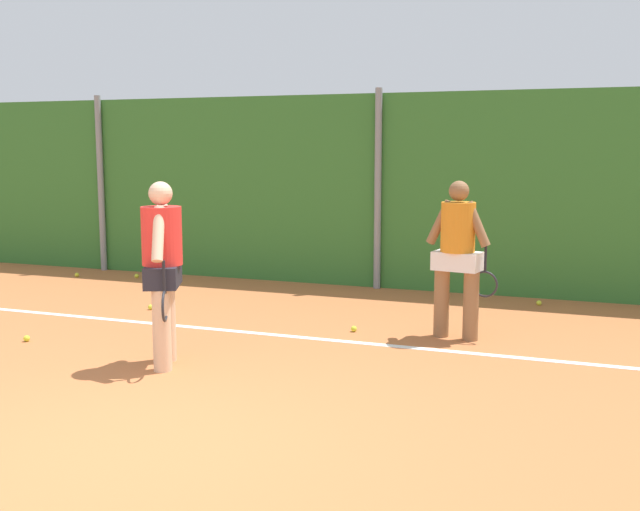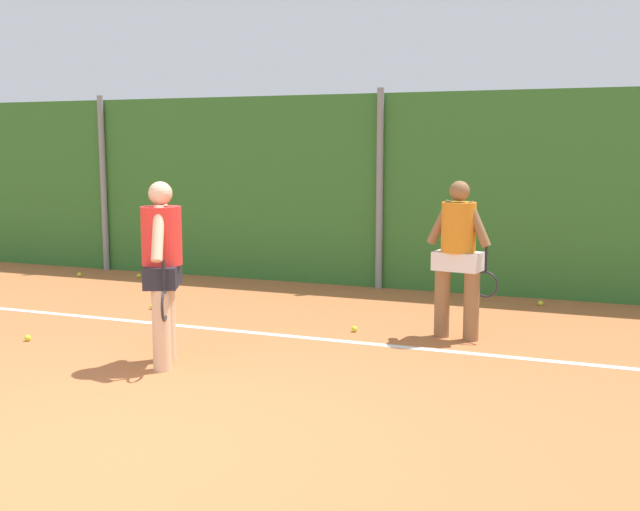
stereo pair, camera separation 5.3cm
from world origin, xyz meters
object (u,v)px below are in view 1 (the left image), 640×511
player_foreground_near (163,264)px  tennis_ball_2 (354,329)px  player_midcourt (458,251)px  tennis_ball_5 (539,303)px  tennis_ball_7 (27,338)px  tennis_ball_3 (151,307)px  tennis_ball_1 (137,276)px  tennis_ball_8 (77,275)px

player_foreground_near → tennis_ball_2: (1.25, 1.85, -0.93)m
player_midcourt → tennis_ball_5: bearing=80.6°
tennis_ball_2 → tennis_ball_7: (-3.08, -1.60, 0.00)m
tennis_ball_2 → tennis_ball_3: bearing=175.9°
tennis_ball_3 → tennis_ball_7: 1.83m
tennis_ball_1 → tennis_ball_3: same height
tennis_ball_1 → tennis_ball_2: size_ratio=1.00×
tennis_ball_3 → tennis_ball_2: bearing=-4.1°
tennis_ball_3 → tennis_ball_5: 4.94m
tennis_ball_3 → player_foreground_near: bearing=-54.1°
player_foreground_near → tennis_ball_7: player_foreground_near is taller
tennis_ball_3 → tennis_ball_5: bearing=23.4°
tennis_ball_2 → tennis_ball_7: same height
tennis_ball_8 → tennis_ball_1: bearing=13.9°
player_midcourt → tennis_ball_3: 3.94m
player_foreground_near → tennis_ball_8: player_foreground_near is taller
tennis_ball_2 → tennis_ball_7: 3.47m
tennis_ball_7 → tennis_ball_8: same height
player_foreground_near → tennis_ball_8: 5.47m
tennis_ball_3 → tennis_ball_5: same height
player_foreground_near → player_midcourt: size_ratio=1.02×
tennis_ball_8 → tennis_ball_5: bearing=2.4°
player_midcourt → tennis_ball_8: bearing=173.9°
tennis_ball_3 → tennis_ball_5: (4.53, 1.96, 0.00)m
tennis_ball_2 → tennis_ball_7: size_ratio=1.00×
player_midcourt → tennis_ball_1: player_midcourt is taller
tennis_ball_1 → tennis_ball_8: same height
player_foreground_near → player_midcourt: player_foreground_near is taller
tennis_ball_5 → tennis_ball_7: (-4.89, -3.76, 0.00)m
tennis_ball_5 → tennis_ball_8: same height
player_foreground_near → tennis_ball_2: 2.42m
tennis_ball_1 → player_foreground_near: bearing=-53.1°
tennis_ball_7 → tennis_ball_8: (-2.07, 3.47, 0.00)m
tennis_ball_2 → tennis_ball_8: size_ratio=1.00×
tennis_ball_5 → tennis_ball_2: bearing=-129.8°
player_midcourt → tennis_ball_7: 4.61m
player_foreground_near → tennis_ball_8: bearing=-157.7°
tennis_ball_5 → tennis_ball_7: 6.16m
player_midcourt → tennis_ball_2: size_ratio=25.36×
tennis_ball_5 → player_foreground_near: bearing=-127.3°
tennis_ball_3 → tennis_ball_5: size_ratio=1.00×
player_midcourt → tennis_ball_7: size_ratio=25.36×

